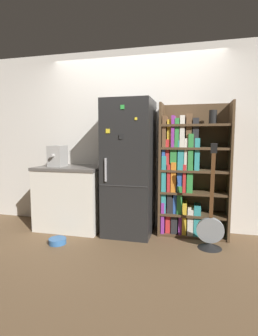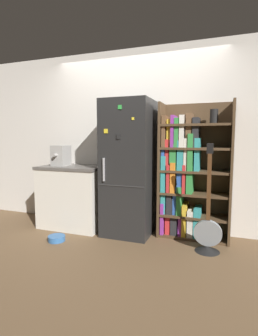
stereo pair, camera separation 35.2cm
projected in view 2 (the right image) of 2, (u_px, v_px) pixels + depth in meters
The scene contains 8 objects.
ground_plane at pixel (126, 236), 3.57m from camera, with size 16.00×16.00×0.00m, color brown.
wall_back at pixel (137, 140), 3.87m from camera, with size 8.00×0.05×2.60m.
refrigerator at pixel (129, 168), 3.59m from camera, with size 0.64×0.66×1.83m.
bookshelf at pixel (186, 175), 3.49m from camera, with size 0.92×0.38×1.78m.
kitchen_counter at pixel (74, 196), 3.93m from camera, with size 0.95×0.66×0.92m.
espresso_machine at pixel (61, 156), 3.89m from camera, with size 0.21×0.30×0.30m.
guitar at pixel (208, 237), 3.05m from camera, with size 0.32×0.30×1.27m.
pet_bowl at pixel (57, 238), 3.38m from camera, with size 0.22×0.22×0.07m.
Camera 2 is at (1.21, -3.22, 1.32)m, focal length 28.00 mm.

